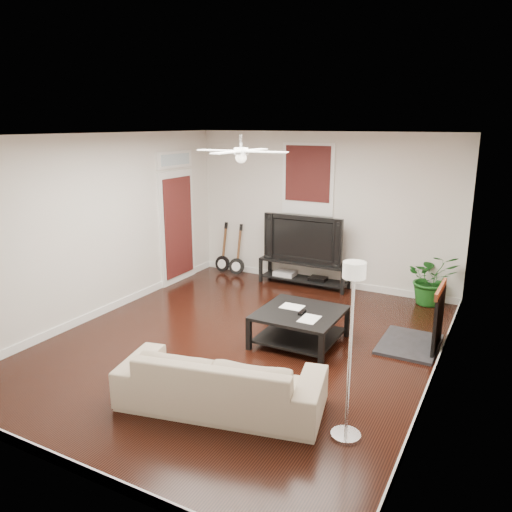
# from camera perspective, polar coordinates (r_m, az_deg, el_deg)

# --- Properties ---
(room) EXTENTS (5.01, 6.01, 2.81)m
(room) POSITION_cam_1_polar(r_m,az_deg,el_deg) (6.55, -1.64, 1.32)
(room) COLOR black
(room) RESTS_ON ground
(brick_accent) EXTENTS (0.02, 2.20, 2.80)m
(brick_accent) POSITION_cam_1_polar(r_m,az_deg,el_deg) (6.74, 21.57, 0.66)
(brick_accent) COLOR #A65A35
(brick_accent) RESTS_ON floor
(fireplace) EXTENTS (0.80, 1.10, 0.92)m
(fireplace) POSITION_cam_1_polar(r_m,az_deg,el_deg) (7.05, 18.52, -6.48)
(fireplace) COLOR black
(fireplace) RESTS_ON floor
(window_back) EXTENTS (1.00, 0.06, 1.30)m
(window_back) POSITION_cam_1_polar(r_m,az_deg,el_deg) (9.23, 5.92, 8.69)
(window_back) COLOR black
(window_back) RESTS_ON wall_back
(door_left) EXTENTS (0.08, 1.00, 2.50)m
(door_left) POSITION_cam_1_polar(r_m,az_deg,el_deg) (9.46, -8.96, 4.45)
(door_left) COLOR white
(door_left) RESTS_ON wall_left
(tv_stand) EXTENTS (1.68, 0.45, 0.47)m
(tv_stand) POSITION_cam_1_polar(r_m,az_deg,el_deg) (9.38, 5.50, -1.91)
(tv_stand) COLOR black
(tv_stand) RESTS_ON floor
(tv) EXTENTS (1.51, 0.20, 0.87)m
(tv) POSITION_cam_1_polar(r_m,az_deg,el_deg) (9.22, 5.65, 2.09)
(tv) COLOR black
(tv) RESTS_ON tv_stand
(coffee_table) EXTENTS (1.09, 1.09, 0.46)m
(coffee_table) POSITION_cam_1_polar(r_m,az_deg,el_deg) (6.96, 4.98, -8.06)
(coffee_table) COLOR black
(coffee_table) RESTS_ON floor
(sofa) EXTENTS (2.30, 1.29, 0.63)m
(sofa) POSITION_cam_1_polar(r_m,az_deg,el_deg) (5.46, -4.00, -13.83)
(sofa) COLOR #C7B595
(sofa) RESTS_ON floor
(floor_lamp) EXTENTS (0.35, 0.35, 1.77)m
(floor_lamp) POSITION_cam_1_polar(r_m,az_deg,el_deg) (4.78, 10.66, -10.81)
(floor_lamp) COLOR silver
(floor_lamp) RESTS_ON floor
(potted_plant) EXTENTS (1.00, 0.93, 0.90)m
(potted_plant) POSITION_cam_1_polar(r_m,az_deg,el_deg) (8.79, 19.40, -2.43)
(potted_plant) COLOR #195719
(potted_plant) RESTS_ON floor
(guitar_left) EXTENTS (0.32, 0.23, 1.02)m
(guitar_left) POSITION_cam_1_polar(r_m,az_deg,el_deg) (10.06, -3.87, 0.92)
(guitar_left) COLOR black
(guitar_left) RESTS_ON floor
(guitar_right) EXTENTS (0.34, 0.25, 1.02)m
(guitar_right) POSITION_cam_1_polar(r_m,az_deg,el_deg) (9.86, -2.23, 0.65)
(guitar_right) COLOR black
(guitar_right) RESTS_ON floor
(ceiling_fan) EXTENTS (1.24, 1.24, 0.32)m
(ceiling_fan) POSITION_cam_1_polar(r_m,az_deg,el_deg) (6.37, -1.72, 11.86)
(ceiling_fan) COLOR white
(ceiling_fan) RESTS_ON ceiling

